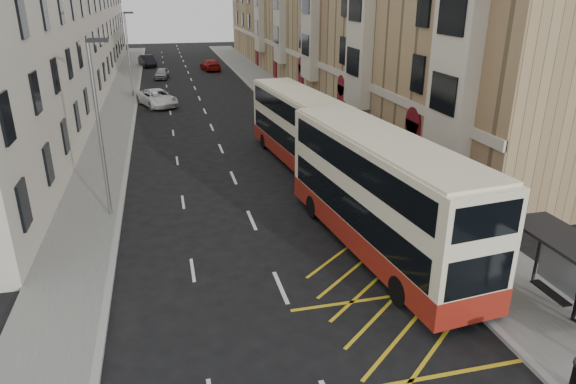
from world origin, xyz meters
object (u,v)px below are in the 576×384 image
object	(u,v)px
white_van	(157,98)
car_red	(210,65)
street_lamp_near	(99,121)
pedestrian_far	(463,254)
car_dark	(147,61)
car_silver	(162,73)
street_lamp_far	(129,50)
double_decker_front	(380,194)
double_decker_rear	(298,127)

from	to	relation	value
white_van	car_red	distance (m)	23.00
white_van	street_lamp_near	bearing A→B (deg)	-114.39
pedestrian_far	car_dark	distance (m)	63.26
pedestrian_far	car_silver	xyz separation A→B (m)	(-9.91, 50.48, -0.47)
pedestrian_far	street_lamp_far	bearing A→B (deg)	-56.98
double_decker_front	car_red	world-z (taller)	double_decker_front
street_lamp_near	white_van	distance (m)	25.61
pedestrian_far	street_lamp_near	bearing A→B (deg)	-20.51
street_lamp_near	white_van	xyz separation A→B (m)	(2.31, 25.21, -3.88)
pedestrian_far	car_silver	size ratio (longest dim) A/B	0.51
car_red	double_decker_rear	bearing A→B (deg)	84.04
street_lamp_near	double_decker_front	size ratio (longest dim) A/B	0.65
pedestrian_far	car_red	bearing A→B (deg)	-71.67
street_lamp_far	white_van	world-z (taller)	street_lamp_far
car_silver	car_dark	bearing A→B (deg)	107.55
street_lamp_near	double_decker_front	distance (m)	12.63
double_decker_rear	car_silver	distance (m)	36.23
street_lamp_far	car_silver	bearing A→B (deg)	75.44
double_decker_front	pedestrian_far	xyz separation A→B (m)	(2.01, -3.04, -1.34)
pedestrian_far	car_red	xyz separation A→B (m)	(-3.45, 56.20, -0.39)
double_decker_rear	pedestrian_far	size ratio (longest dim) A/B	5.81
street_lamp_near	pedestrian_far	distance (m)	16.15
street_lamp_far	pedestrian_far	xyz separation A→B (m)	(12.86, -39.12, -3.52)
white_van	car_dark	world-z (taller)	car_dark
street_lamp_near	car_red	size ratio (longest dim) A/B	1.60
street_lamp_far	double_decker_front	size ratio (longest dim) A/B	0.65
double_decker_rear	white_van	world-z (taller)	double_decker_rear
street_lamp_near	car_silver	distance (m)	41.66
double_decker_rear	car_dark	bearing A→B (deg)	95.89
pedestrian_far	double_decker_front	bearing A→B (deg)	-41.76
double_decker_rear	car_red	bearing A→B (deg)	86.20
street_lamp_near	double_decker_front	bearing A→B (deg)	-29.23
street_lamp_far	car_dark	xyz separation A→B (m)	(1.15, 23.05, -3.86)
double_decker_front	car_dark	size ratio (longest dim) A/B	2.61
street_lamp_far	car_red	bearing A→B (deg)	61.14
white_van	car_dark	size ratio (longest dim) A/B	1.16
white_van	car_silver	size ratio (longest dim) A/B	1.45
double_decker_rear	car_red	xyz separation A→B (m)	(-1.29, 41.07, -1.51)
double_decker_rear	white_van	distance (m)	21.00
street_lamp_near	car_dark	size ratio (longest dim) A/B	1.70
car_dark	car_red	world-z (taller)	car_dark
street_lamp_near	double_decker_rear	xyz separation A→B (m)	(10.71, 6.02, -2.40)
street_lamp_near	double_decker_front	world-z (taller)	street_lamp_near
car_silver	car_dark	size ratio (longest dim) A/B	0.80
double_decker_front	double_decker_rear	size ratio (longest dim) A/B	1.10
double_decker_rear	car_dark	world-z (taller)	double_decker_rear
double_decker_rear	pedestrian_far	bearing A→B (deg)	-87.49
double_decker_front	car_dark	world-z (taller)	double_decker_front
street_lamp_near	street_lamp_far	bearing A→B (deg)	90.00
street_lamp_near	street_lamp_far	world-z (taller)	same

